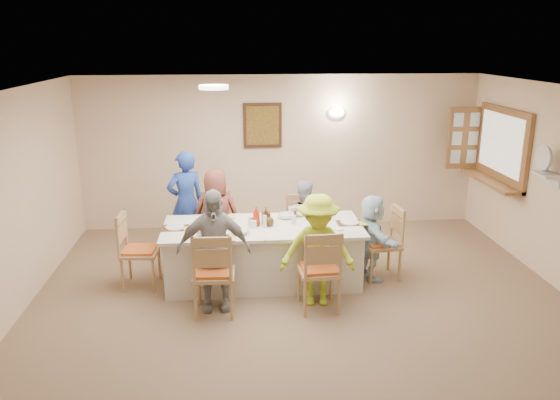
{
  "coord_description": "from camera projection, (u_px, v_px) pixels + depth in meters",
  "views": [
    {
      "loc": [
        -0.79,
        -5.28,
        3.02
      ],
      "look_at": [
        -0.2,
        1.4,
        1.05
      ],
      "focal_mm": 35.0,
      "sensor_mm": 36.0,
      "label": 1
    }
  ],
  "objects": [
    {
      "name": "ground",
      "position": [
        309.0,
        327.0,
        5.96
      ],
      "size": [
        7.0,
        7.0,
        0.0
      ],
      "primitive_type": "plane",
      "color": "#927055"
    },
    {
      "name": "room_walls",
      "position": [
        312.0,
        194.0,
        5.53
      ],
      "size": [
        7.0,
        7.0,
        7.0
      ],
      "color": "beige",
      "rests_on": "ground"
    },
    {
      "name": "wall_picture",
      "position": [
        263.0,
        125.0,
        8.77
      ],
      "size": [
        0.62,
        0.05,
        0.72
      ],
      "color": "#412416",
      "rests_on": "room_walls"
    },
    {
      "name": "wall_sconce",
      "position": [
        337.0,
        112.0,
        8.79
      ],
      "size": [
        0.26,
        0.09,
        0.18
      ],
      "primitive_type": "ellipsoid",
      "color": "white",
      "rests_on": "room_walls"
    },
    {
      "name": "ceiling_light",
      "position": [
        214.0,
        87.0,
        6.61
      ],
      "size": [
        0.36,
        0.36,
        0.05
      ],
      "primitive_type": "cylinder",
      "color": "white",
      "rests_on": "room_walls"
    },
    {
      "name": "serving_hatch",
      "position": [
        502.0,
        146.0,
        8.1
      ],
      "size": [
        0.06,
        1.5,
        1.15
      ],
      "primitive_type": "cube",
      "color": "olive",
      "rests_on": "room_walls"
    },
    {
      "name": "hatch_sill",
      "position": [
        491.0,
        181.0,
        8.24
      ],
      "size": [
        0.3,
        1.5,
        0.05
      ],
      "primitive_type": "cube",
      "color": "olive",
      "rests_on": "room_walls"
    },
    {
      "name": "shutter_door",
      "position": [
        464.0,
        138.0,
        8.81
      ],
      "size": [
        0.55,
        0.04,
        1.0
      ],
      "primitive_type": "cube",
      "color": "olive",
      "rests_on": "room_walls"
    },
    {
      "name": "fan_shelf",
      "position": [
        547.0,
        174.0,
        6.83
      ],
      "size": [
        0.22,
        0.36,
        0.03
      ],
      "primitive_type": "cube",
      "color": "white",
      "rests_on": "room_walls"
    },
    {
      "name": "desk_fan",
      "position": [
        546.0,
        163.0,
        6.79
      ],
      "size": [
        0.3,
        0.3,
        0.28
      ],
      "primitive_type": null,
      "color": "#A5A5A8",
      "rests_on": "fan_shelf"
    },
    {
      "name": "dining_table",
      "position": [
        263.0,
        254.0,
        7.01
      ],
      "size": [
        2.52,
        1.07,
        0.76
      ],
      "primitive_type": "cube",
      "color": "silver",
      "rests_on": "ground"
    },
    {
      "name": "chair_back_left",
      "position": [
        217.0,
        227.0,
        7.7
      ],
      "size": [
        0.48,
        0.48,
        0.96
      ],
      "primitive_type": null,
      "rotation": [
        0.0,
        0.0,
        0.06
      ],
      "color": "tan",
      "rests_on": "ground"
    },
    {
      "name": "chair_back_right",
      "position": [
        301.0,
        227.0,
        7.81
      ],
      "size": [
        0.46,
        0.46,
        0.89
      ],
      "primitive_type": null,
      "rotation": [
        0.0,
        0.0,
        0.08
      ],
      "color": "tan",
      "rests_on": "ground"
    },
    {
      "name": "chair_front_left",
      "position": [
        214.0,
        272.0,
        6.16
      ],
      "size": [
        0.5,
        0.5,
        1.01
      ],
      "primitive_type": null,
      "rotation": [
        0.0,
        0.0,
        3.1
      ],
      "color": "tan",
      "rests_on": "ground"
    },
    {
      "name": "chair_front_right",
      "position": [
        319.0,
        268.0,
        6.26
      ],
      "size": [
        0.5,
        0.5,
        1.0
      ],
      "primitive_type": null,
      "rotation": [
        0.0,
        0.0,
        3.19
      ],
      "color": "tan",
      "rests_on": "ground"
    },
    {
      "name": "chair_left_end",
      "position": [
        140.0,
        250.0,
        6.85
      ],
      "size": [
        0.49,
        0.49,
        0.97
      ],
      "primitive_type": null,
      "rotation": [
        0.0,
        0.0,
        1.51
      ],
      "color": "tan",
      "rests_on": "ground"
    },
    {
      "name": "chair_right_end",
      "position": [
        381.0,
        242.0,
        7.11
      ],
      "size": [
        0.5,
        0.5,
        0.96
      ],
      "primitive_type": null,
      "rotation": [
        0.0,
        0.0,
        -1.48
      ],
      "color": "tan",
      "rests_on": "ground"
    },
    {
      "name": "diner_back_left",
      "position": [
        217.0,
        217.0,
        7.53
      ],
      "size": [
        0.71,
        0.51,
        1.35
      ],
      "primitive_type": "imported",
      "rotation": [
        0.0,
        0.0,
        3.08
      ],
      "color": "brown",
      "rests_on": "ground"
    },
    {
      "name": "diner_back_right",
      "position": [
        303.0,
        221.0,
        7.66
      ],
      "size": [
        0.62,
        0.51,
        1.16
      ],
      "primitive_type": "imported",
      "rotation": [
        0.0,
        0.0,
        3.08
      ],
      "color": "#AEB1C4",
      "rests_on": "ground"
    },
    {
      "name": "diner_front_left",
      "position": [
        214.0,
        250.0,
        6.22
      ],
      "size": [
        0.84,
        0.35,
        1.44
      ],
      "primitive_type": "imported",
      "rotation": [
        0.0,
        0.0,
        0.0
      ],
      "color": "#9E9E9E",
      "rests_on": "ground"
    },
    {
      "name": "diner_front_right",
      "position": [
        318.0,
        250.0,
        6.33
      ],
      "size": [
        0.96,
        0.66,
        1.35
      ],
      "primitive_type": "imported",
      "rotation": [
        0.0,
        0.0,
        -0.09
      ],
      "color": "#C1E02E",
      "rests_on": "ground"
    },
    {
      "name": "diner_right_end",
      "position": [
        372.0,
        237.0,
        7.08
      ],
      "size": [
        1.14,
        0.62,
        1.13
      ],
      "primitive_type": "imported",
      "rotation": [
        0.0,
        0.0,
        1.71
      ],
      "color": "#CFF2FF",
      "rests_on": "ground"
    },
    {
      "name": "caregiver",
      "position": [
        186.0,
        202.0,
        7.92
      ],
      "size": [
        0.81,
        0.76,
        1.51
      ],
      "primitive_type": "imported",
      "rotation": [
        0.0,
        0.0,
        3.55
      ],
      "color": "#274AB5",
      "rests_on": "ground"
    },
    {
      "name": "placemat_fl",
      "position": [
        214.0,
        238.0,
        6.45
      ],
      "size": [
        0.36,
        0.26,
        0.01
      ],
      "primitive_type": "cube",
      "color": "#472B19",
      "rests_on": "dining_table"
    },
    {
      "name": "plate_fl",
      "position": [
        214.0,
        238.0,
        6.45
      ],
      "size": [
        0.23,
        0.23,
        0.01
      ],
      "primitive_type": "cylinder",
      "color": "white",
      "rests_on": "dining_table"
    },
    {
      "name": "napkin_fl",
      "position": [
        229.0,
        239.0,
        6.42
      ],
      "size": [
        0.13,
        0.13,
        0.01
      ],
      "primitive_type": "cube",
      "color": "yellow",
      "rests_on": "dining_table"
    },
    {
      "name": "placemat_fr",
      "position": [
        314.0,
        235.0,
        6.55
      ],
      "size": [
        0.33,
        0.24,
        0.01
      ],
      "primitive_type": "cube",
      "color": "#472B19",
      "rests_on": "dining_table"
    },
    {
      "name": "plate_fr",
      "position": [
        315.0,
        235.0,
        6.55
      ],
      "size": [
        0.24,
        0.24,
        0.02
      ],
      "primitive_type": "cylinder",
      "color": "white",
      "rests_on": "dining_table"
    },
    {
      "name": "napkin_fr",
      "position": [
        330.0,
        236.0,
        6.52
      ],
      "size": [
        0.13,
        0.13,
        0.01
      ],
      "primitive_type": "cube",
      "color": "yellow",
      "rests_on": "dining_table"
    },
    {
      "name": "placemat_bl",
      "position": [
        216.0,
        217.0,
        7.25
      ],
      "size": [
        0.34,
        0.25,
        0.01
      ],
      "primitive_type": "cube",
      "color": "#472B19",
      "rests_on": "dining_table"
    },
    {
      "name": "plate_bl",
      "position": [
        216.0,
        216.0,
        7.25
      ],
      "size": [
        0.24,
        0.24,
        0.01
      ],
      "primitive_type": "cylinder",
      "color": "white",
      "rests_on": "dining_table"
    },
    {
      "name": "napkin_bl",
      "position": [
        229.0,
        217.0,
        7.22
      ],
      "size": [
        0.15,
        0.15,
        0.01
      ],
      "primitive_type": "cube",
      "color": "yellow",
      "rests_on": "dining_table"
    },
    {
      "name": "placemat_br",
      "position": [
        305.0,
        214.0,
        7.36
      ],
      "size": [
        0.36,
        0.27,
        0.01
      ],
      "primitive_type": "cube",
      "color": "#472B19",
      "rests_on": "dining_table"
    },
    {
      "name": "plate_br",
      "position": [
        305.0,
        213.0,
        7.35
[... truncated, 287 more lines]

